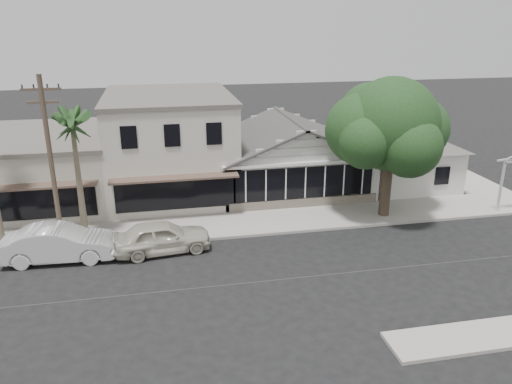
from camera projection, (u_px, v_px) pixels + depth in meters
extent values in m
plane|color=black|center=(253.00, 283.00, 22.80)|extent=(140.00, 140.00, 0.00)
cube|color=#9E9991|center=(87.00, 236.00, 27.51)|extent=(90.00, 3.50, 0.15)
cube|color=silver|center=(288.00, 168.00, 34.80)|extent=(10.00, 8.00, 3.00)
cube|color=black|center=(305.00, 183.00, 30.96)|extent=(8.80, 0.10, 2.00)
cube|color=#60564C|center=(304.00, 204.00, 31.44)|extent=(9.60, 0.18, 0.70)
cube|color=silver|center=(403.00, 165.00, 35.41)|extent=(6.00, 6.00, 3.00)
cube|color=white|center=(501.00, 188.00, 30.23)|extent=(0.12, 0.12, 3.30)
cube|color=beige|center=(170.00, 146.00, 33.64)|extent=(8.00, 10.00, 6.50)
cube|color=beige|center=(31.00, 170.00, 32.33)|extent=(10.00, 10.00, 4.20)
cylinder|color=brown|center=(52.00, 168.00, 24.42)|extent=(0.24, 0.24, 9.00)
cube|color=brown|center=(41.00, 89.00, 23.16)|extent=(1.80, 0.12, 0.12)
cube|color=brown|center=(43.00, 102.00, 23.36)|extent=(1.40, 0.12, 0.12)
imported|color=beige|center=(162.00, 237.00, 25.52)|extent=(5.13, 2.54, 1.68)
imported|color=silver|center=(59.00, 243.00, 24.65)|extent=(5.54, 2.17, 1.80)
cylinder|color=#4D3F2F|center=(386.00, 191.00, 29.75)|extent=(0.62, 0.62, 3.32)
sphere|color=black|center=(392.00, 124.00, 28.41)|extent=(5.39, 5.39, 5.39)
sphere|color=black|center=(415.00, 129.00, 29.50)|extent=(3.94, 3.94, 3.94)
sphere|color=black|center=(361.00, 129.00, 28.58)|extent=(4.15, 4.15, 4.15)
sphere|color=black|center=(410.00, 146.00, 27.36)|extent=(3.52, 3.52, 3.52)
sphere|color=black|center=(370.00, 114.00, 29.72)|extent=(3.73, 3.73, 3.73)
sphere|color=black|center=(401.00, 106.00, 29.74)|extent=(3.32, 3.32, 3.32)
sphere|color=black|center=(366.00, 141.00, 27.53)|extent=(3.11, 3.11, 3.11)
cone|color=#726651|center=(80.00, 186.00, 26.14)|extent=(0.39, 0.39, 6.20)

